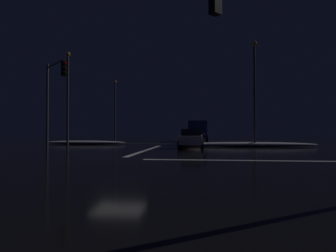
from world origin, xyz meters
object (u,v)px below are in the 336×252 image
sedan_gray (195,136)px  streetlamp_left_far (115,106)px  sedan_white (191,138)px  box_truck (198,129)px  streetlamp_right_near (255,86)px  streetlamp_left_near (68,92)px  traffic_signal_nw (54,89)px  traffic_signal_se (296,6)px  sedan_red (193,137)px

sedan_gray → streetlamp_left_far: streetlamp_left_far is taller
sedan_white → sedan_gray: bearing=89.8°
box_truck → streetlamp_right_near: (5.27, -15.73, 3.73)m
box_truck → streetlamp_right_near: bearing=-71.5°
streetlamp_left_far → streetlamp_right_near: 23.68m
streetlamp_left_far → streetlamp_left_near: 16.00m
sedan_white → box_truck: 18.22m
streetlamp_left_far → streetlamp_right_near: bearing=-42.5°
streetlamp_right_near → sedan_white: bearing=-156.1°
box_truck → streetlamp_left_near: streetlamp_left_near is taller
traffic_signal_nw → traffic_signal_se: 19.19m
sedan_white → sedan_red: 5.95m
streetlamp_left_near → sedan_gray: bearing=36.9°
sedan_gray → box_truck: box_truck is taller
traffic_signal_nw → traffic_signal_se: traffic_signal_se is taller
traffic_signal_nw → streetlamp_left_near: size_ratio=0.74×
traffic_signal_nw → traffic_signal_se: (13.57, -13.57, 0.13)m
sedan_red → streetlamp_left_far: streetlamp_left_far is taller
sedan_white → streetlamp_left_near: 12.92m
sedan_gray → sedan_white: bearing=-90.2°
traffic_signal_nw → streetlamp_left_far: size_ratio=0.75×
traffic_signal_nw → streetlamp_right_near: (15.70, 6.25, 0.87)m
traffic_signal_se → box_truck: bearing=95.0°
traffic_signal_nw → traffic_signal_se: size_ratio=0.99×
traffic_signal_nw → sedan_white: bearing=20.5°
traffic_signal_se → streetlamp_left_far: streetlamp_left_far is taller
box_truck → streetlamp_left_far: (-12.18, 0.27, 3.43)m
sedan_white → sedan_red: same height
sedan_white → box_truck: size_ratio=0.52×
traffic_signal_nw → streetlamp_left_far: bearing=94.5°
sedan_white → streetlamp_left_far: streetlamp_left_far is taller
traffic_signal_se → streetlamp_left_far: bearing=113.2°
traffic_signal_nw → traffic_signal_se: bearing=-45.0°
streetlamp_left_far → streetlamp_left_near: size_ratio=0.99×
sedan_white → sedan_gray: (0.03, 11.43, 0.00)m
sedan_red → streetlamp_right_near: bearing=-31.9°
sedan_white → streetlamp_left_near: streetlamp_left_near is taller
sedan_red → streetlamp_left_near: 13.11m
sedan_white → traffic_signal_se: traffic_signal_se is taller
traffic_signal_se → streetlamp_left_far: 38.97m
sedan_red → sedan_gray: size_ratio=1.00×
streetlamp_left_far → box_truck: bearing=-1.2°
streetlamp_right_near → sedan_red: bearing=148.1°
box_truck → sedan_gray: bearing=-92.1°
sedan_gray → traffic_signal_se: size_ratio=0.64×
sedan_white → streetlamp_right_near: size_ratio=0.46×
sedan_gray → streetlamp_right_near: (5.52, -8.96, 4.64)m
sedan_red → streetlamp_right_near: streetlamp_right_near is taller
box_truck → streetlamp_left_near: size_ratio=0.92×
sedan_gray → traffic_signal_nw: traffic_signal_nw is taller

